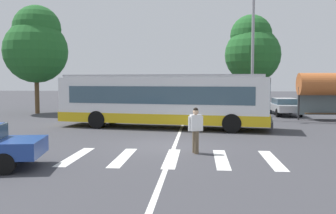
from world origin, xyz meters
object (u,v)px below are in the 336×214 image
at_px(parked_car_teal, 115,104).
at_px(background_tree_right, 252,49).
at_px(bus_stop_shelter, 333,85).
at_px(city_transit_bus, 163,100).
at_px(parked_car_white, 148,105).
at_px(parked_car_black, 247,105).
at_px(twin_arm_street_lamp, 253,35).
at_px(background_tree_left, 36,45).
at_px(parked_car_red, 214,105).
at_px(parked_car_charcoal, 179,105).
at_px(pedestrian_crossing_street, 196,128).
at_px(parked_car_silver, 284,106).

height_order(parked_car_teal, background_tree_right, background_tree_right).
bearing_deg(bus_stop_shelter, city_transit_bus, -155.71).
distance_m(parked_car_white, background_tree_right, 11.27).
height_order(parked_car_black, background_tree_right, background_tree_right).
bearing_deg(twin_arm_street_lamp, background_tree_left, 167.90).
bearing_deg(parked_car_red, background_tree_right, 55.01).
bearing_deg(background_tree_right, parked_car_black, -101.97).
distance_m(parked_car_black, bus_stop_shelter, 6.67).
bearing_deg(parked_car_red, twin_arm_street_lamp, -55.47).
bearing_deg(parked_car_teal, parked_car_white, -1.15).
bearing_deg(parked_car_charcoal, parked_car_black, 5.08).
bearing_deg(bus_stop_shelter, twin_arm_street_lamp, -176.16).
distance_m(city_transit_bus, parked_car_red, 8.90).
xyz_separation_m(pedestrian_crossing_street, parked_car_silver, (6.77, 15.60, -0.20)).
distance_m(parked_car_white, parked_car_red, 5.37).
distance_m(city_transit_bus, twin_arm_street_lamp, 8.52).
bearing_deg(pedestrian_crossing_street, background_tree_left, 130.24).
bearing_deg(background_tree_right, city_transit_bus, -117.21).
distance_m(parked_car_black, background_tree_right, 6.78).
distance_m(parked_car_teal, background_tree_right, 13.53).
height_order(parked_car_white, parked_car_silver, same).
bearing_deg(parked_car_black, parked_car_silver, -9.72).
bearing_deg(bus_stop_shelter, parked_car_teal, 167.39).
distance_m(parked_car_teal, bus_stop_shelter, 16.51).
bearing_deg(parked_car_white, pedestrian_crossing_street, -75.74).
xyz_separation_m(bus_stop_shelter, background_tree_left, (-22.50, 3.28, 3.24)).
bearing_deg(city_transit_bus, pedestrian_crossing_street, -75.01).
xyz_separation_m(parked_car_white, background_tree_right, (8.97, 4.81, 4.83)).
distance_m(parked_car_charcoal, background_tree_right, 9.54).
bearing_deg(parked_car_teal, pedestrian_crossing_street, -66.99).
relative_size(parked_car_red, twin_arm_street_lamp, 0.48).
height_order(parked_car_red, twin_arm_street_lamp, twin_arm_street_lamp).
relative_size(parked_car_black, twin_arm_street_lamp, 0.49).
bearing_deg(parked_car_red, city_transit_bus, -111.69).
distance_m(pedestrian_crossing_street, bus_stop_shelter, 15.53).
relative_size(twin_arm_street_lamp, background_tree_right, 1.08).
relative_size(parked_car_teal, parked_car_black, 0.98).
xyz_separation_m(parked_car_red, parked_car_black, (2.63, 0.51, 0.00)).
distance_m(city_transit_bus, parked_car_charcoal, 8.32).
height_order(parked_car_red, parked_car_silver, same).
xyz_separation_m(parked_car_red, twin_arm_street_lamp, (2.44, -3.54, 5.06)).
distance_m(pedestrian_crossing_street, parked_car_red, 15.63).
xyz_separation_m(parked_car_white, parked_car_black, (7.99, 0.16, 0.00)).
bearing_deg(pedestrian_crossing_street, parked_car_black, 76.23).
bearing_deg(twin_arm_street_lamp, pedestrian_crossing_street, -107.32).
height_order(parked_car_silver, background_tree_left, background_tree_left).
relative_size(city_transit_bus, bus_stop_shelter, 2.69).
height_order(pedestrian_crossing_street, parked_car_teal, pedestrian_crossing_street).
distance_m(parked_car_red, background_tree_left, 15.37).
height_order(bus_stop_shelter, background_tree_left, background_tree_left).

